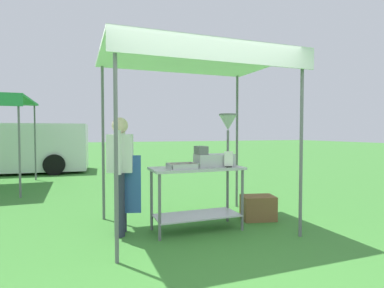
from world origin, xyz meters
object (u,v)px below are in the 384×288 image
(donut_cart, at_px, (197,186))
(donut_fryer, at_px, (218,147))
(donut_tray, at_px, (182,167))
(stall_canopy, at_px, (194,64))
(vendor, at_px, (121,169))
(supply_crate, at_px, (258,208))
(van_white, at_px, (7,148))
(menu_sign, at_px, (229,160))

(donut_cart, relative_size, donut_fryer, 1.71)
(donut_cart, distance_m, donut_tray, 0.39)
(stall_canopy, relative_size, donut_fryer, 3.40)
(stall_canopy, bearing_deg, vendor, 173.98)
(donut_fryer, xyz_separation_m, vendor, (-1.38, 0.19, -0.29))
(stall_canopy, distance_m, donut_tray, 1.49)
(donut_cart, height_order, vendor, vendor)
(donut_cart, bearing_deg, supply_crate, 7.62)
(donut_tray, height_order, donut_fryer, donut_fryer)
(stall_canopy, relative_size, van_white, 0.50)
(stall_canopy, bearing_deg, van_white, 116.17)
(menu_sign, xyz_separation_m, van_white, (-4.29, 8.13, -0.13))
(van_white, bearing_deg, menu_sign, -62.19)
(donut_cart, height_order, supply_crate, donut_cart)
(menu_sign, bearing_deg, supply_crate, 24.22)
(donut_tray, xyz_separation_m, supply_crate, (1.37, 0.22, -0.74))
(donut_fryer, xyz_separation_m, van_white, (-4.20, 7.95, -0.32))
(stall_canopy, height_order, donut_fryer, stall_canopy)
(donut_cart, height_order, donut_fryer, donut_fryer)
(donut_cart, distance_m, menu_sign, 0.58)
(stall_canopy, bearing_deg, donut_cart, -90.00)
(donut_tray, xyz_separation_m, vendor, (-0.79, 0.28, -0.03))
(donut_fryer, height_order, vendor, donut_fryer)
(vendor, relative_size, van_white, 0.30)
(van_white, bearing_deg, donut_cart, -64.11)
(donut_tray, relative_size, donut_fryer, 0.50)
(stall_canopy, height_order, menu_sign, stall_canopy)
(donut_tray, relative_size, van_white, 0.07)
(donut_cart, bearing_deg, vendor, 168.63)
(menu_sign, xyz_separation_m, vendor, (-1.46, 0.37, -0.10))
(donut_fryer, bearing_deg, supply_crate, 9.67)
(vendor, distance_m, supply_crate, 2.27)
(donut_cart, xyz_separation_m, donut_tray, (-0.25, -0.07, 0.29))
(menu_sign, height_order, supply_crate, menu_sign)
(donut_cart, relative_size, vendor, 0.82)
(supply_crate, bearing_deg, donut_tray, -170.85)
(donut_cart, xyz_separation_m, menu_sign, (0.42, -0.16, 0.36))
(van_white, bearing_deg, vendor, -69.99)
(donut_tray, distance_m, vendor, 0.84)
(menu_sign, height_order, van_white, van_white)
(donut_tray, bearing_deg, supply_crate, 9.15)
(vendor, bearing_deg, donut_cart, -11.37)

